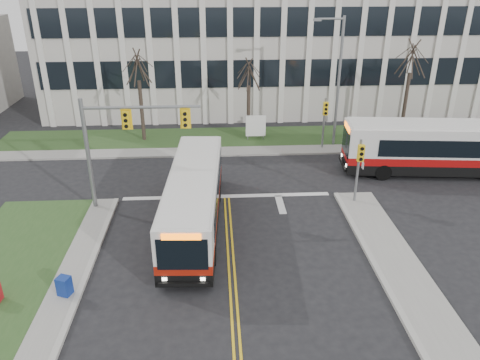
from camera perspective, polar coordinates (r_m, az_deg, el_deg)
name	(u,v)px	position (r m, az deg, el deg)	size (l,w,h in m)	color
ground	(233,284)	(20.29, -0.91, -12.51)	(120.00, 120.00, 0.00)	black
sidewalk_cross	(293,150)	(34.09, 6.44, 3.64)	(44.00, 1.60, 0.14)	#9E9B93
building_lawn	(287,137)	(36.69, 5.74, 5.20)	(44.00, 5.00, 0.12)	#2C4D21
office_building	(271,37)	(46.89, 3.81, 17.05)	(40.00, 16.00, 12.00)	#B6B0A8
mast_arm_signal	(118,135)	(25.15, -14.64, 5.34)	(6.11, 0.38, 6.20)	slate
signal_pole_near	(359,163)	(26.21, 14.33, 2.06)	(0.34, 0.39, 3.80)	slate
signal_pole_far	(325,116)	(33.92, 10.28, 7.63)	(0.34, 0.39, 3.80)	slate
streetlight	(337,76)	(34.20, 11.71, 12.33)	(2.15, 0.25, 9.20)	slate
directory_sign	(256,126)	(35.56, 1.93, 6.57)	(1.50, 0.12, 2.00)	slate
tree_left	(138,68)	(35.21, -12.34, 13.16)	(1.80, 1.80, 7.70)	#42352B
tree_mid	(249,75)	(35.21, 1.08, 12.66)	(1.80, 1.80, 6.82)	#42352B
tree_right	(412,60)	(37.66, 20.20, 13.59)	(1.80, 1.80, 8.25)	#42352B
bus_main	(194,200)	(23.74, -5.59, -2.47)	(2.38, 10.97, 2.92)	silver
bus_cross	(443,149)	(32.34, 23.49, 3.44)	(2.66, 12.26, 3.27)	silver
newspaper_box_blue	(65,287)	(20.57, -20.60, -12.14)	(0.50, 0.45, 0.95)	navy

